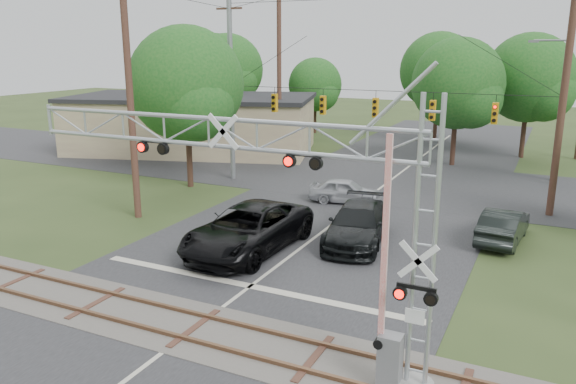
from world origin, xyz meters
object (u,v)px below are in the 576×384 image
at_px(crossing_gantry, 285,197).
at_px(car_dark, 358,224).
at_px(traffic_signal_span, 392,98).
at_px(commercial_building, 193,123).
at_px(streetlight, 559,104).
at_px(pickup_black, 248,229).
at_px(sedan_silver, 345,191).

bearing_deg(crossing_gantry, car_dark, 97.81).
distance_m(traffic_signal_span, commercial_building, 20.55).
bearing_deg(traffic_signal_span, car_dark, -83.24).
relative_size(commercial_building, streetlight, 2.40).
relative_size(traffic_signal_span, commercial_building, 0.90).
bearing_deg(commercial_building, car_dark, -55.77).
xyz_separation_m(crossing_gantry, commercial_building, (-21.19, 25.89, -2.40)).
distance_m(commercial_building, streetlight, 27.37).
xyz_separation_m(traffic_signal_span, pickup_black, (-2.85, -11.28, -4.68)).
xyz_separation_m(car_dark, commercial_building, (-19.81, 15.80, 1.45)).
relative_size(sedan_silver, commercial_building, 0.18).
bearing_deg(sedan_silver, commercial_building, 49.84).
distance_m(car_dark, sedan_silver, 6.58).
height_order(traffic_signal_span, streetlight, traffic_signal_span).
relative_size(crossing_gantry, traffic_signal_span, 0.64).
xyz_separation_m(sedan_silver, commercial_building, (-17.06, 9.82, 1.61)).
height_order(crossing_gantry, traffic_signal_span, traffic_signal_span).
xyz_separation_m(traffic_signal_span, sedan_silver, (-1.77, -2.29, -4.97)).
bearing_deg(commercial_building, sedan_silver, -47.12).
relative_size(traffic_signal_span, sedan_silver, 4.85).
bearing_deg(traffic_signal_span, pickup_black, -104.16).
distance_m(crossing_gantry, car_dark, 10.88).
bearing_deg(pickup_black, crossing_gantry, -51.42).
bearing_deg(crossing_gantry, traffic_signal_span, 97.33).
height_order(traffic_signal_span, car_dark, traffic_signal_span).
relative_size(crossing_gantry, streetlight, 1.37).
height_order(sedan_silver, commercial_building, commercial_building).
height_order(traffic_signal_span, commercial_building, traffic_signal_span).
distance_m(crossing_gantry, commercial_building, 33.54).
bearing_deg(pickup_black, commercial_building, 132.57).
height_order(pickup_black, sedan_silver, pickup_black).
bearing_deg(sedan_silver, pickup_black, 162.95).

